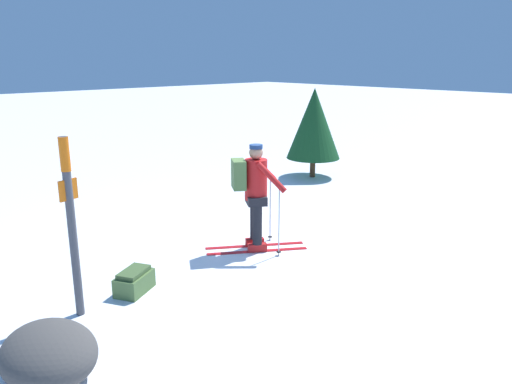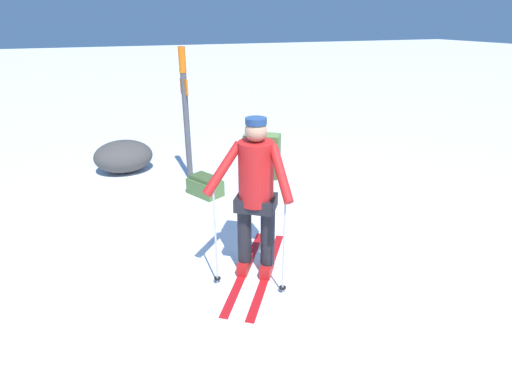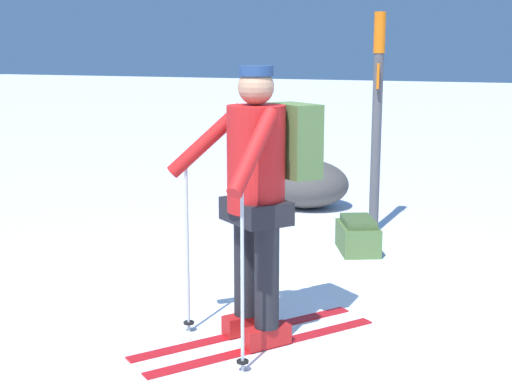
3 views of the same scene
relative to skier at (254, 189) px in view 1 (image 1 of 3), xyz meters
name	(u,v)px [view 1 (image 1 of 3)]	position (x,y,z in m)	size (l,w,h in m)	color
ground_plane	(269,236)	(-0.23, 0.59, -1.00)	(80.00, 80.00, 0.00)	white
skier	(254,189)	(0.00, 0.00, 0.00)	(1.19, 1.53, 1.71)	red
dropped_backpack	(134,281)	(0.02, -2.19, -0.85)	(0.54, 0.62, 0.31)	#4C6B38
trail_marker	(71,214)	(0.09, -2.98, 0.26)	(0.11, 0.24, 2.16)	#4C4C51
rock_boulder	(49,354)	(1.12, -3.75, -0.72)	(1.02, 0.87, 0.56)	#474442
pine_tree	(314,124)	(-2.61, 4.58, 0.38)	(1.36, 1.36, 2.27)	#4C331E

